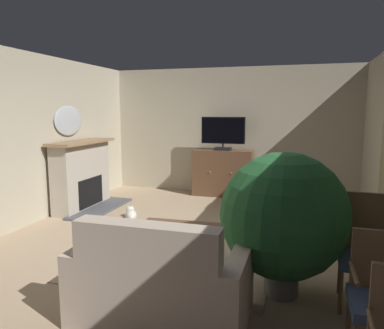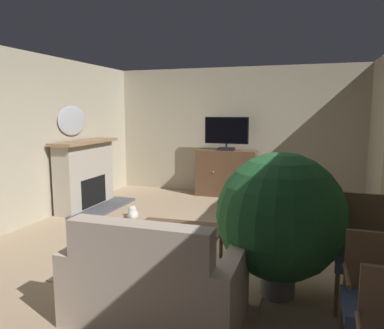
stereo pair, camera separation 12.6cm
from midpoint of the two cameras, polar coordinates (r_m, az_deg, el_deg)
name	(u,v)px [view 1 (the left image)]	position (r m, az deg, el deg)	size (l,w,h in m)	color
ground_plane	(183,248)	(5.07, -2.18, -12.82)	(5.90, 7.43, 0.04)	tan
wall_back	(231,131)	(8.09, 5.67, 5.16)	(5.90, 0.10, 2.72)	#B2A88E
wall_left	(11,141)	(6.17, -26.82, 3.29)	(0.10, 7.43, 2.72)	#B2A88E
rug_central	(173,264)	(4.53, -3.75, -15.14)	(2.25, 1.64, 0.01)	tan
fireplace	(83,177)	(7.11, -17.03, -1.81)	(0.83, 1.59, 1.27)	#4C4C51
wall_mirror_oval	(69,121)	(7.15, -19.04, 6.43)	(0.06, 0.83, 0.54)	#B2B7BF
tv_cabinet	(223,174)	(7.87, 4.38, -1.45)	(1.25, 0.50, 0.98)	#402A1C
television	(223,133)	(7.72, 4.37, 4.95)	(0.92, 0.20, 0.70)	black
coffee_table	(180,232)	(4.39, -2.63, -10.34)	(1.04, 0.62, 0.45)	brown
tv_remote	(177,226)	(4.39, -3.24, -9.51)	(0.17, 0.05, 0.02)	black
folded_newspaper	(169,226)	(4.44, -4.39, -9.43)	(0.30, 0.22, 0.01)	silver
sofa_floral	(161,285)	(3.35, -6.02, -18.08)	(1.48, 0.87, 0.95)	#C6B29E
side_chair_far_end	(383,295)	(3.08, 26.42, -17.64)	(0.46, 0.47, 0.94)	#42567A
side_chair_tucked_against_wall	(365,249)	(3.83, 24.37, -11.86)	(0.49, 0.50, 1.04)	#42567A
potted_plant_leafy_by_curtain	(266,205)	(5.59, 10.70, -6.24)	(0.55, 0.55, 0.77)	#3D4C5B
potted_plant_on_hearth_side	(266,238)	(4.88, 10.71, -11.14)	(0.87, 0.70, 0.72)	beige
potted_plant_small_fern_corner	(284,216)	(3.68, 13.03, -7.82)	(1.23, 1.23, 1.43)	slate
cat	(131,214)	(6.27, -10.03, -7.61)	(0.33, 0.61, 0.21)	beige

